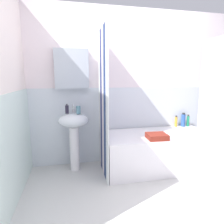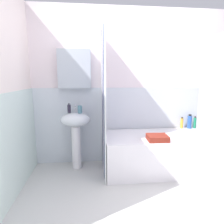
{
  "view_description": "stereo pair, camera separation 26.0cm",
  "coord_description": "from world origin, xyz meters",
  "views": [
    {
      "loc": [
        -0.92,
        -1.72,
        1.36
      ],
      "look_at": [
        -0.38,
        0.79,
        0.9
      ],
      "focal_mm": 30.88,
      "sensor_mm": 36.0,
      "label": 1
    },
    {
      "loc": [
        -0.66,
        -1.76,
        1.36
      ],
      "look_at": [
        -0.38,
        0.79,
        0.9
      ],
      "focal_mm": 30.88,
      "sensor_mm": 36.0,
      "label": 2
    }
  ],
  "objects": [
    {
      "name": "ground_plane",
      "position": [
        0.0,
        0.0,
        -0.02
      ],
      "size": [
        4.8,
        5.6,
        0.04
      ],
      "primitive_type": "cube",
      "color": "silver"
    },
    {
      "name": "wall_back_tiled",
      "position": [
        -0.05,
        1.26,
        1.14
      ],
      "size": [
        3.6,
        0.18,
        2.4
      ],
      "color": "white",
      "rests_on": "ground_plane"
    },
    {
      "name": "wall_left_tiled",
      "position": [
        -1.57,
        0.34,
        1.12
      ],
      "size": [
        0.07,
        1.81,
        2.4
      ],
      "color": "white",
      "rests_on": "ground_plane"
    },
    {
      "name": "sink",
      "position": [
        -0.9,
        1.03,
        0.62
      ],
      "size": [
        0.44,
        0.34,
        0.85
      ],
      "color": "white",
      "rests_on": "ground_plane"
    },
    {
      "name": "faucet",
      "position": [
        -0.9,
        1.11,
        0.91
      ],
      "size": [
        0.03,
        0.12,
        0.12
      ],
      "color": "silver",
      "rests_on": "sink"
    },
    {
      "name": "soap_dispenser",
      "position": [
        -0.98,
        1.04,
        0.91
      ],
      "size": [
        0.05,
        0.05,
        0.14
      ],
      "color": "#272233",
      "rests_on": "sink"
    },
    {
      "name": "toothbrush_cup",
      "position": [
        -0.82,
        1.0,
        0.91
      ],
      "size": [
        0.06,
        0.06,
        0.11
      ],
      "primitive_type": "cylinder",
      "color": "teal",
      "rests_on": "sink"
    },
    {
      "name": "bathtub",
      "position": [
        0.32,
        0.85,
        0.27
      ],
      "size": [
        1.6,
        0.74,
        0.53
      ],
      "primitive_type": "cube",
      "color": "white",
      "rests_on": "ground_plane"
    },
    {
      "name": "shower_curtain",
      "position": [
        -0.49,
        0.85,
        1.0
      ],
      "size": [
        0.01,
        0.74,
        2.0
      ],
      "color": "white",
      "rests_on": "ground_plane"
    },
    {
      "name": "conditioner_bottle",
      "position": [
        1.02,
        1.15,
        0.63
      ],
      "size": [
        0.04,
        0.04,
        0.2
      ],
      "color": "#1A7D54",
      "rests_on": "bathtub"
    },
    {
      "name": "shampoo_bottle",
      "position": [
        0.93,
        1.15,
        0.64
      ],
      "size": [
        0.07,
        0.07,
        0.23
      ],
      "color": "#2951A4",
      "rests_on": "bathtub"
    },
    {
      "name": "lotion_bottle",
      "position": [
        0.81,
        1.17,
        0.62
      ],
      "size": [
        0.04,
        0.04,
        0.19
      ],
      "color": "gold",
      "rests_on": "bathtub"
    },
    {
      "name": "towel_folded",
      "position": [
        0.2,
        0.61,
        0.57
      ],
      "size": [
        0.28,
        0.25,
        0.07
      ],
      "primitive_type": "cube",
      "rotation": [
        0.0,
        0.0,
        -0.06
      ],
      "color": "maroon",
      "rests_on": "bathtub"
    }
  ]
}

